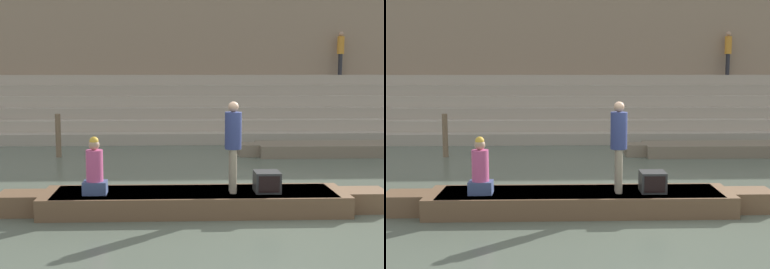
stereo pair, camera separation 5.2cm
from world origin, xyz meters
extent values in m
plane|color=#566051|center=(0.00, 0.00, 0.00)|extent=(120.00, 120.00, 0.00)
cube|color=tan|center=(0.00, 10.01, 0.19)|extent=(36.00, 3.88, 0.38)
cube|color=#B2A28D|center=(0.00, 10.34, 0.57)|extent=(36.00, 3.23, 0.38)
cube|color=tan|center=(0.00, 10.66, 0.96)|extent=(36.00, 2.58, 0.38)
cube|color=#B2A28D|center=(0.00, 10.98, 1.34)|extent=(36.00, 1.94, 0.38)
cube|color=tan|center=(0.00, 11.30, 1.72)|extent=(36.00, 1.29, 0.38)
cube|color=#B2A28D|center=(0.00, 11.63, 2.11)|extent=(36.00, 0.65, 0.38)
cube|color=#937A60|center=(0.00, 12.55, 3.83)|extent=(34.20, 1.20, 7.66)
cube|color=brown|center=(0.00, 11.93, 0.30)|extent=(34.20, 0.12, 0.60)
cube|color=brown|center=(-1.52, -0.13, 0.19)|extent=(5.56, 1.22, 0.38)
cube|color=beige|center=(-1.52, -0.13, 0.36)|extent=(5.12, 1.12, 0.05)
cube|color=brown|center=(1.65, -0.13, 0.19)|extent=(0.78, 0.67, 0.38)
cube|color=brown|center=(-4.69, -0.13, 0.19)|extent=(0.78, 0.67, 0.38)
cylinder|color=olive|center=(-2.35, 0.58, 0.28)|extent=(2.70, 0.04, 0.04)
cylinder|color=gray|center=(-0.82, -0.13, 0.78)|extent=(0.13, 0.13, 0.80)
cylinder|color=gray|center=(-0.82, -0.29, 0.78)|extent=(0.13, 0.13, 0.80)
cylinder|color=navy|center=(-0.82, -0.21, 1.52)|extent=(0.30, 0.30, 0.67)
sphere|color=tan|center=(-0.82, -0.21, 1.95)|extent=(0.19, 0.19, 0.19)
cube|color=#3D4C75|center=(-3.32, -0.25, 0.50)|extent=(0.42, 0.33, 0.23)
cylinder|color=#C64C7F|center=(-3.32, -0.25, 0.90)|extent=(0.30, 0.30, 0.57)
sphere|color=tan|center=(-3.32, -0.25, 1.28)|extent=(0.19, 0.19, 0.19)
sphere|color=gold|center=(-3.32, -0.25, 1.34)|extent=(0.16, 0.16, 0.16)
cube|color=#2D2D2D|center=(-0.19, -0.19, 0.57)|extent=(0.46, 0.46, 0.38)
cube|color=black|center=(-0.19, -0.43, 0.57)|extent=(0.38, 0.02, 0.30)
cube|color=#756651|center=(2.73, 6.00, 0.18)|extent=(4.18, 1.31, 0.36)
cube|color=beige|center=(2.73, 6.00, 0.33)|extent=(3.84, 1.21, 0.05)
cube|color=#756651|center=(0.35, 6.00, 0.18)|extent=(0.58, 0.72, 0.36)
cylinder|color=brown|center=(-5.26, 5.93, 0.64)|extent=(0.16, 0.16, 1.28)
cylinder|color=#28282D|center=(4.84, 11.70, 2.71)|extent=(0.12, 0.12, 0.83)
cylinder|color=#28282D|center=(4.84, 11.55, 2.71)|extent=(0.12, 0.12, 0.83)
cylinder|color=orange|center=(4.84, 11.63, 3.47)|extent=(0.27, 0.27, 0.69)
sphere|color=tan|center=(4.84, 11.63, 3.92)|extent=(0.20, 0.20, 0.20)
camera|label=1|loc=(-1.93, -9.72, 2.69)|focal=50.00mm
camera|label=2|loc=(-1.88, -9.72, 2.69)|focal=50.00mm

